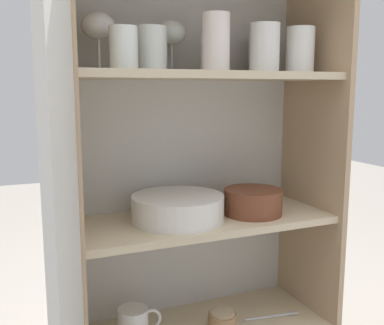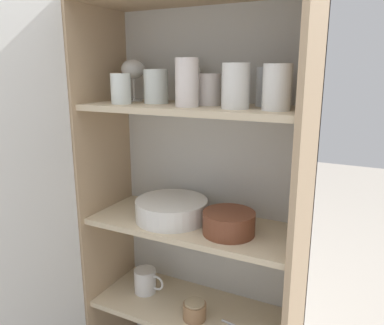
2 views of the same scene
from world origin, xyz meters
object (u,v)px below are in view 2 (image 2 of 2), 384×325
Objects in this scene: plate_stack_white at (172,209)px; storage_jar at (195,310)px; mixing_bowl_large at (229,222)px; coffee_mug_primary at (146,281)px.

storage_jar is at bearing -23.47° from plate_stack_white.
mixing_bowl_large is 1.35× the size of coffee_mug_primary.
plate_stack_white is at bearing 156.53° from storage_jar.
storage_jar is at bearing -165.85° from mixing_bowl_large.
coffee_mug_primary is at bearing 175.12° from plate_stack_white.
coffee_mug_primary is (-0.35, 0.03, -0.33)m from mixing_bowl_large.
coffee_mug_primary is at bearing 165.92° from storage_jar.
mixing_bowl_large is at bearing 14.15° from storage_jar.
plate_stack_white is 3.10× the size of storage_jar.
mixing_bowl_large is (0.22, -0.02, 0.00)m from plate_stack_white.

